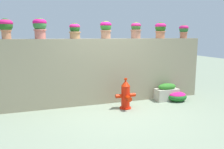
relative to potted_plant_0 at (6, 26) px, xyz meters
The scene contains 12 objects.
ground_plane 3.21m from the potted_plant_0, 21.82° to the right, with size 24.00×24.00×0.00m, color gray.
stone_wall 2.61m from the potted_plant_0, ahead, with size 5.42×0.36×1.69m, color gray.
potted_plant_0 is the anchor object (origin of this frame).
potted_plant_1 0.72m from the potted_plant_0, ahead, with size 0.32×0.32×0.48m.
potted_plant_2 1.53m from the potted_plant_0, ahead, with size 0.29×0.29×0.38m.
potted_plant_3 2.34m from the potted_plant_0, ahead, with size 0.29×0.29×0.45m.
potted_plant_4 3.19m from the potted_plant_0, ahead, with size 0.30×0.30×0.43m.
potted_plant_5 3.92m from the potted_plant_0, ahead, with size 0.31×0.31×0.44m.
potted_plant_6 4.70m from the potted_plant_0, ahead, with size 0.27×0.27×0.39m.
fire_hydrant 3.16m from the potted_plant_0, 14.55° to the right, with size 0.51×0.41×0.75m.
flower_bush_left 4.60m from the potted_plant_0, ahead, with size 0.54×0.49×0.26m.
planter_box 4.34m from the potted_plant_0, ahead, with size 0.63×0.32×0.47m.
Camera 1 is at (-1.77, -4.66, 1.76)m, focal length 36.32 mm.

